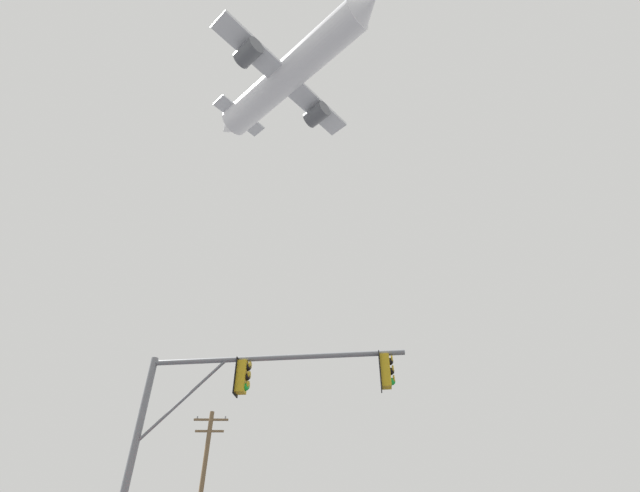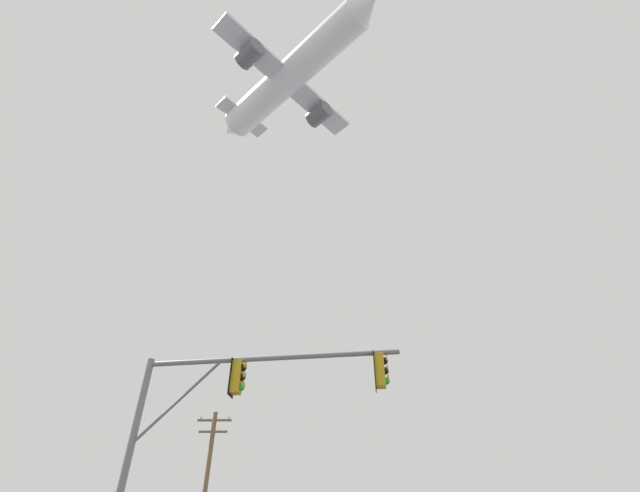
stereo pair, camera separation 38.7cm
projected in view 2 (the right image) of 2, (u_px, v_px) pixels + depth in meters
The scene contains 2 objects.
signal_pole_near at pixel (226, 412), 11.90m from camera, with size 7.36×1.15×6.73m.
airplane at pixel (291, 75), 52.01m from camera, with size 20.73×19.81×6.96m.
Camera 2 is at (-0.89, -6.08, 1.68)m, focal length 24.75 mm.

